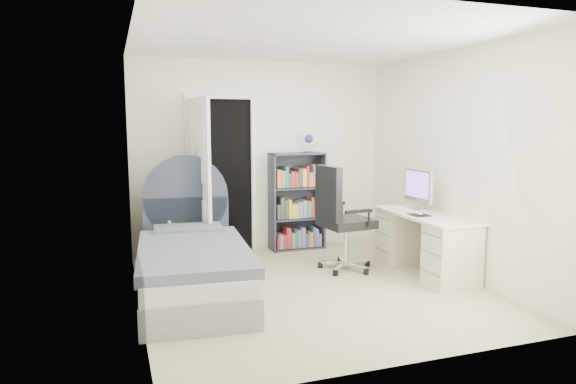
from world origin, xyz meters
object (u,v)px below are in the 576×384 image
object	(u,v)px
nightstand	(177,235)
floor_lamp	(197,214)
bookcase	(297,204)
desk	(424,240)
bed	(193,263)
office_chair	(339,213)

from	to	relation	value
nightstand	floor_lamp	bearing A→B (deg)	20.48
bookcase	desk	size ratio (longest dim) A/B	1.10
nightstand	bed	bearing A→B (deg)	-88.38
bookcase	bed	bearing A→B (deg)	-139.61
nightstand	office_chair	size ratio (longest dim) A/B	0.47
bed	desk	size ratio (longest dim) A/B	1.59
floor_lamp	desk	xyz separation A→B (m)	(2.36, -1.32, -0.21)
bed	office_chair	world-z (taller)	bed
nightstand	bookcase	world-z (taller)	bookcase
nightstand	desk	xyz separation A→B (m)	(2.62, -1.23, 0.00)
bookcase	office_chair	bearing A→B (deg)	-85.17
bed	bookcase	size ratio (longest dim) A/B	1.45
office_chair	bookcase	bearing A→B (deg)	94.83
desk	bed	bearing A→B (deg)	176.19
bookcase	desk	world-z (taller)	bookcase
floor_lamp	office_chair	xyz separation A→B (m)	(1.48, -0.92, 0.08)
nightstand	office_chair	world-z (taller)	office_chair
nightstand	desk	distance (m)	2.89
bed	nightstand	size ratio (longest dim) A/B	3.93
floor_lamp	office_chair	distance (m)	1.74
nightstand	floor_lamp	xyz separation A→B (m)	(0.26, 0.10, 0.22)
bed	nightstand	distance (m)	1.06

